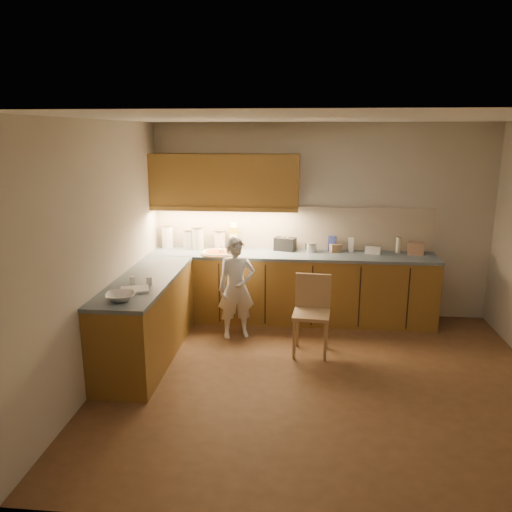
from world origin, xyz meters
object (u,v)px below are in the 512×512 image
at_px(pizza_on_board, 218,253).
at_px(toaster, 285,244).
at_px(oil_jug, 234,237).
at_px(wooden_chair, 312,308).
at_px(child, 236,288).

height_order(pizza_on_board, toaster, toaster).
distance_m(oil_jug, toaster, 0.70).
bearing_deg(wooden_chair, toaster, 112.35).
distance_m(pizza_on_board, wooden_chair, 1.55).
bearing_deg(oil_jug, toaster, -1.30).
bearing_deg(pizza_on_board, wooden_chair, -34.64).
xyz_separation_m(pizza_on_board, child, (0.31, -0.51, -0.31)).
relative_size(pizza_on_board, child, 0.35).
height_order(pizza_on_board, wooden_chair, pizza_on_board).
xyz_separation_m(oil_jug, toaster, (0.70, -0.02, -0.08)).
bearing_deg(oil_jug, wooden_chair, -47.74).
bearing_deg(wooden_chair, child, 164.40).
relative_size(child, oil_jug, 3.45).
xyz_separation_m(wooden_chair, toaster, (-0.36, 1.15, 0.49)).
distance_m(child, toaster, 1.05).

